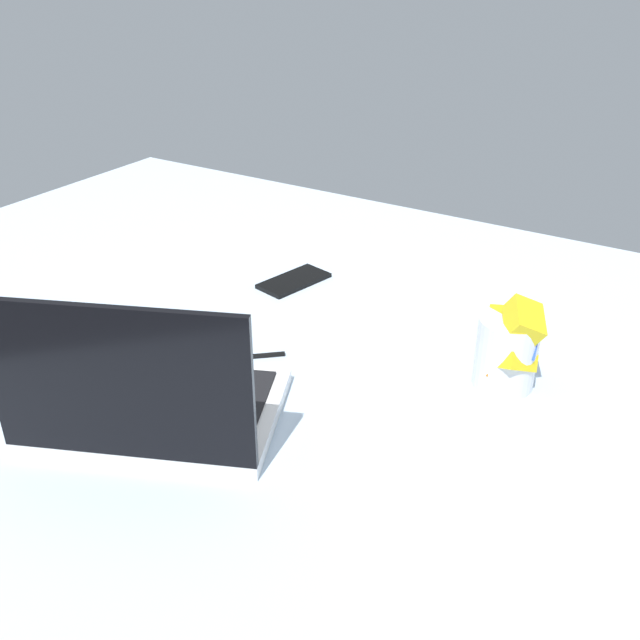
{
  "coord_description": "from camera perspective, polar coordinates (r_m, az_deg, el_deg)",
  "views": [
    {
      "loc": [
        -65.22,
        84.92,
        78.06
      ],
      "look_at": [
        -13.12,
        0.15,
        24.0
      ],
      "focal_mm": 40.36,
      "sensor_mm": 36.0,
      "label": 1
    }
  ],
  "objects": [
    {
      "name": "snack_cup",
      "position": [
        1.09,
        14.71,
        -2.24
      ],
      "size": [
        10.31,
        10.82,
        15.06
      ],
      "color": "silver",
      "rests_on": "bed_mattress"
    },
    {
      "name": "bed_mattress",
      "position": [
        1.27,
        -5.01,
        -4.43
      ],
      "size": [
        180.0,
        140.0,
        18.0
      ],
      "primitive_type": "cube",
      "color": "silver",
      "rests_on": "ground"
    },
    {
      "name": "laptop",
      "position": [
        1.0,
        -13.32,
        -6.36
      ],
      "size": [
        39.37,
        34.09,
        23.0
      ],
      "rotation": [
        0.0,
        0.0,
        0.4
      ],
      "color": "silver",
      "rests_on": "bed_mattress"
    },
    {
      "name": "cell_phone",
      "position": [
        1.39,
        -2.08,
        3.13
      ],
      "size": [
        9.82,
        15.18,
        0.8
      ],
      "primitive_type": "cube",
      "rotation": [
        0.0,
        0.0,
        2.91
      ],
      "color": "black",
      "rests_on": "bed_mattress"
    },
    {
      "name": "charger_cable",
      "position": [
        1.15,
        -7.02,
        -3.03
      ],
      "size": [
        13.22,
        11.61,
        0.6
      ],
      "primitive_type": "cube",
      "rotation": [
        0.0,
        0.0,
        0.72
      ],
      "color": "black",
      "rests_on": "bed_mattress"
    }
  ]
}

